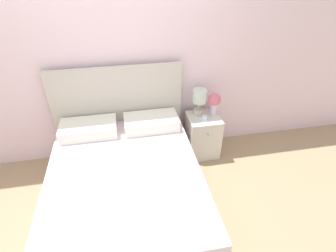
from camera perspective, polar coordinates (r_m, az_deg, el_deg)
The scene contains 7 objects.
ground_plane at distance 3.70m, azimuth -9.52°, elevation -5.34°, with size 12.00×12.00×0.00m, color tan.
wall_back at distance 3.11m, azimuth -11.90°, elevation 14.25°, with size 8.00×0.06×2.60m.
bed at distance 2.86m, azimuth -9.21°, elevation -11.85°, with size 1.55×1.90×1.24m.
nightstand at distance 3.49m, azimuth 7.50°, elevation -1.98°, with size 0.40×0.41×0.57m.
table_lamp at distance 3.28m, azimuth 6.85°, elevation 5.84°, with size 0.17×0.17×0.34m.
flower_vase at distance 3.33m, azimuth 10.07°, elevation 5.19°, with size 0.16×0.16×0.29m.
teacup at distance 3.26m, azimuth 7.95°, elevation 1.70°, with size 0.11×0.11×0.06m.
Camera 1 is at (0.08, -2.86, 2.34)m, focal length 28.00 mm.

